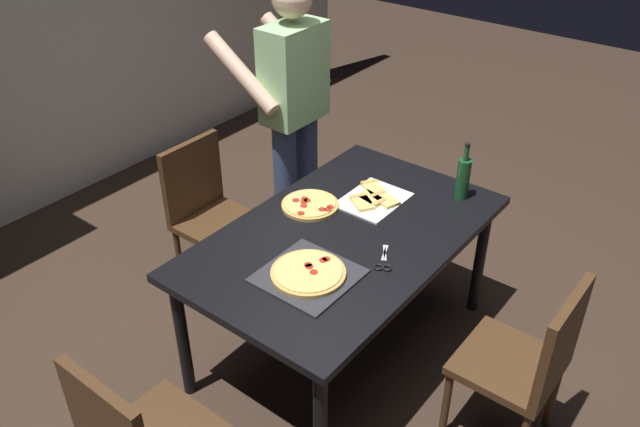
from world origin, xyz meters
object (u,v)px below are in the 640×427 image
at_px(dining_table, 344,245).
at_px(chair_near_camera, 530,359).
at_px(chair_far_side, 207,207).
at_px(second_pizza_plain, 310,205).
at_px(pepperoni_pizza_on_tray, 308,274).
at_px(person_serving_pizza, 293,110).
at_px(kitchen_scissors, 384,262).
at_px(wine_bottle, 463,177).

relative_size(dining_table, chair_near_camera, 1.78).
xyz_separation_m(chair_far_side, second_pizza_plain, (0.08, -0.70, 0.25)).
distance_m(chair_near_camera, second_pizza_plain, 1.29).
height_order(dining_table, pepperoni_pizza_on_tray, pepperoni_pizza_on_tray).
height_order(pepperoni_pizza_on_tray, second_pizza_plain, pepperoni_pizza_on_tray).
xyz_separation_m(dining_table, chair_near_camera, (-0.00, -0.98, -0.17)).
bearing_deg(pepperoni_pizza_on_tray, chair_far_side, 70.63).
bearing_deg(second_pizza_plain, chair_far_side, 96.47).
xyz_separation_m(chair_far_side, person_serving_pizza, (0.53, -0.22, 0.49)).
bearing_deg(pepperoni_pizza_on_tray, kitchen_scissors, -36.21).
distance_m(dining_table, person_serving_pizza, 0.98).
relative_size(chair_far_side, person_serving_pizza, 0.51).
xyz_separation_m(chair_near_camera, pepperoni_pizza_on_tray, (-0.37, 0.91, 0.25)).
relative_size(chair_near_camera, wine_bottle, 2.85).
xyz_separation_m(dining_table, person_serving_pizza, (0.53, 0.76, 0.32)).
xyz_separation_m(person_serving_pizza, wine_bottle, (0.11, -1.05, -0.13)).
xyz_separation_m(wine_bottle, kitchen_scissors, (-0.73, 0.00, -0.11)).
distance_m(chair_far_side, pepperoni_pizza_on_tray, 1.15).
height_order(dining_table, person_serving_pizza, person_serving_pizza).
bearing_deg(person_serving_pizza, chair_far_side, 157.27).
relative_size(chair_near_camera, chair_far_side, 1.00).
xyz_separation_m(chair_far_side, kitchen_scissors, (-0.09, -1.27, 0.24)).
height_order(chair_far_side, second_pizza_plain, chair_far_side).
xyz_separation_m(person_serving_pizza, second_pizza_plain, (-0.45, -0.48, -0.24)).
height_order(chair_near_camera, person_serving_pizza, person_serving_pizza).
distance_m(kitchen_scissors, second_pizza_plain, 0.59).
relative_size(person_serving_pizza, kitchen_scissors, 9.03).
bearing_deg(chair_near_camera, person_serving_pizza, 73.23).
bearing_deg(person_serving_pizza, dining_table, -124.60).
distance_m(chair_far_side, person_serving_pizza, 0.75).
xyz_separation_m(dining_table, second_pizza_plain, (0.08, 0.28, 0.08)).
bearing_deg(kitchen_scissors, chair_far_side, 86.01).
bearing_deg(second_pizza_plain, chair_near_camera, -93.63).
distance_m(chair_far_side, second_pizza_plain, 0.75).
height_order(dining_table, wine_bottle, wine_bottle).
height_order(chair_near_camera, wine_bottle, wine_bottle).
height_order(person_serving_pizza, pepperoni_pizza_on_tray, person_serving_pizza).
xyz_separation_m(dining_table, wine_bottle, (0.64, -0.29, 0.19)).
height_order(person_serving_pizza, wine_bottle, person_serving_pizza).
height_order(person_serving_pizza, second_pizza_plain, person_serving_pizza).
relative_size(dining_table, pepperoni_pizza_on_tray, 4.08).
bearing_deg(person_serving_pizza, chair_near_camera, -106.77).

